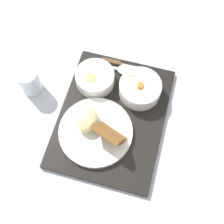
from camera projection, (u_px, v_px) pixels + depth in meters
ground_plane at (112, 118)px, 0.94m from camera, size 4.00×4.00×0.00m
serving_tray at (112, 117)px, 0.93m from camera, size 0.42×0.34×0.02m
bowl_salad at (140, 88)px, 0.93m from camera, size 0.13×0.13×0.06m
bowl_soup at (95, 78)px, 0.95m from camera, size 0.12×0.12×0.05m
plate_main at (96, 130)px, 0.89m from camera, size 0.21×0.21×0.08m
knife at (117, 63)px, 1.00m from camera, size 0.03×0.16×0.01m
spoon at (120, 69)px, 0.99m from camera, size 0.04×0.13×0.01m
glass_water at (30, 82)px, 0.95m from camera, size 0.06×0.06×0.09m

